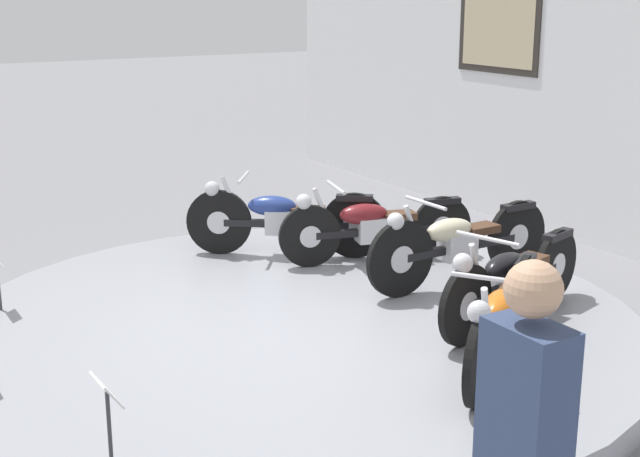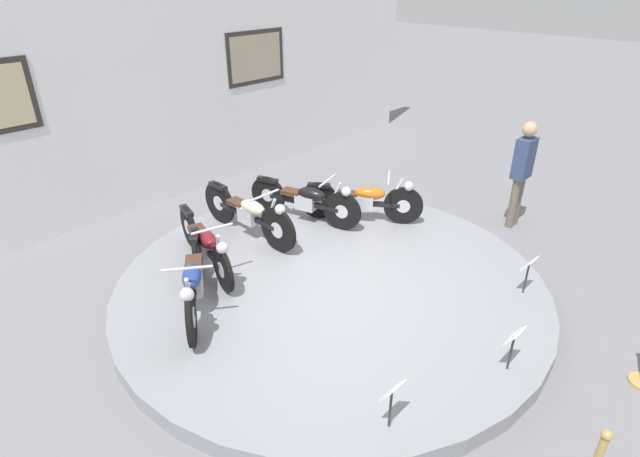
% 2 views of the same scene
% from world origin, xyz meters
% --- Properties ---
extents(ground_plane, '(60.00, 60.00, 0.00)m').
position_xyz_m(ground_plane, '(0.00, 0.00, 0.00)').
color(ground_plane, slate).
extents(display_platform, '(5.61, 5.61, 0.21)m').
position_xyz_m(display_platform, '(0.00, 0.00, 0.11)').
color(display_platform, gray).
rests_on(display_platform, ground_plane).
extents(back_wall, '(14.00, 0.22, 4.16)m').
position_xyz_m(back_wall, '(0.00, 4.30, 2.08)').
color(back_wall, white).
rests_on(back_wall, ground_plane).
extents(motorcycle_blue, '(1.24, 1.64, 0.80)m').
position_xyz_m(motorcycle_blue, '(-1.59, 0.75, 0.60)').
color(motorcycle_blue, black).
rests_on(motorcycle_blue, display_platform).
extents(motorcycle_maroon, '(0.66, 1.90, 0.78)m').
position_xyz_m(motorcycle_maroon, '(-0.96, 1.41, 0.58)').
color(motorcycle_maroon, black).
rests_on(motorcycle_maroon, display_platform).
extents(motorcycle_cream, '(0.54, 2.03, 0.82)m').
position_xyz_m(motorcycle_cream, '(0.00, 1.66, 0.61)').
color(motorcycle_cream, black).
rests_on(motorcycle_cream, display_platform).
extents(motorcycle_black, '(0.68, 1.91, 0.79)m').
position_xyz_m(motorcycle_black, '(0.96, 1.41, 0.59)').
color(motorcycle_black, black).
rests_on(motorcycle_black, display_platform).
extents(motorcycle_orange, '(1.17, 1.65, 0.79)m').
position_xyz_m(motorcycle_orange, '(1.59, 0.75, 0.59)').
color(motorcycle_orange, black).
rests_on(motorcycle_orange, display_platform).
extents(info_placard_front_left, '(0.26, 0.11, 0.51)m').
position_xyz_m(info_placard_front_left, '(-1.42, -2.00, 0.58)').
color(info_placard_front_left, '#333338').
rests_on(info_placard_front_left, display_platform).
extents(info_placard_front_centre, '(0.26, 0.11, 0.51)m').
position_xyz_m(info_placard_front_centre, '(0.00, -2.46, 0.58)').
color(info_placard_front_centre, '#333338').
rests_on(info_placard_front_centre, display_platform).
extents(info_placard_front_right, '(0.26, 0.11, 0.51)m').
position_xyz_m(info_placard_front_right, '(1.42, -2.00, 0.58)').
color(info_placard_front_right, '#333338').
rests_on(info_placard_front_right, display_platform).
extents(visitor_standing, '(0.36, 0.23, 1.77)m').
position_xyz_m(visitor_standing, '(3.51, -0.92, 1.01)').
color(visitor_standing, '#6B6051').
rests_on(visitor_standing, ground_plane).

